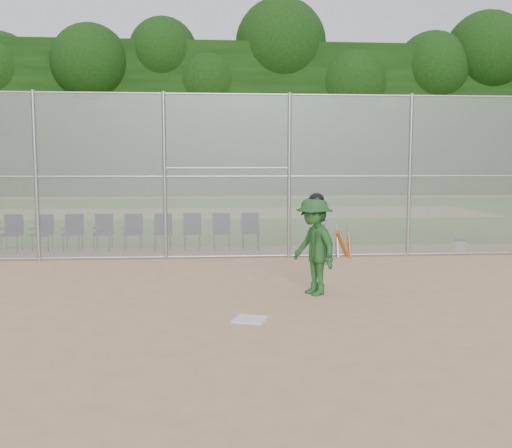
{
  "coord_description": "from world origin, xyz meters",
  "views": [
    {
      "loc": [
        -0.86,
        -8.78,
        2.29
      ],
      "look_at": [
        0.0,
        2.5,
        1.1
      ],
      "focal_mm": 40.0,
      "sensor_mm": 36.0,
      "label": 1
    }
  ],
  "objects": [
    {
      "name": "chair_7",
      "position": [
        -0.63,
        6.54,
        0.48
      ],
      "size": [
        0.54,
        0.52,
        0.96
      ],
      "primitive_type": null,
      "color": "#0F1139",
      "rests_on": "ground"
    },
    {
      "name": "ground",
      "position": [
        0.0,
        0.0,
        0.0
      ],
      "size": [
        100.0,
        100.0,
        0.0
      ],
      "primitive_type": "plane",
      "color": "tan",
      "rests_on": "ground"
    },
    {
      "name": "home_plate",
      "position": [
        -0.32,
        -0.59,
        0.01
      ],
      "size": [
        0.58,
        0.58,
        0.02
      ],
      "primitive_type": "cube",
      "rotation": [
        0.0,
        0.0,
        -0.34
      ],
      "color": "silver",
      "rests_on": "ground"
    },
    {
      "name": "batter_at_plate",
      "position": [
        0.91,
        1.0,
        0.87
      ],
      "size": [
        1.11,
        1.38,
        1.8
      ],
      "color": "#1F4F21",
      "rests_on": "ground"
    },
    {
      "name": "grass_strip",
      "position": [
        0.0,
        18.0,
        0.01
      ],
      "size": [
        100.0,
        100.0,
        0.0
      ],
      "primitive_type": "plane",
      "color": "#386C20",
      "rests_on": "ground"
    },
    {
      "name": "chair_3",
      "position": [
        -3.78,
        6.54,
        0.48
      ],
      "size": [
        0.54,
        0.52,
        0.96
      ],
      "primitive_type": null,
      "color": "#0F1139",
      "rests_on": "ground"
    },
    {
      "name": "chair_5",
      "position": [
        -2.2,
        6.54,
        0.48
      ],
      "size": [
        0.54,
        0.52,
        0.96
      ],
      "primitive_type": null,
      "color": "#0F1139",
      "rests_on": "ground"
    },
    {
      "name": "chair_8",
      "position": [
        0.16,
        6.54,
        0.48
      ],
      "size": [
        0.54,
        0.52,
        0.96
      ],
      "primitive_type": null,
      "color": "#0F1139",
      "rests_on": "ground"
    },
    {
      "name": "treeline",
      "position": [
        0.0,
        20.0,
        5.5
      ],
      "size": [
        81.0,
        60.0,
        11.0
      ],
      "color": "black",
      "rests_on": "ground"
    },
    {
      "name": "backstop_fence",
      "position": [
        0.0,
        5.0,
        2.07
      ],
      "size": [
        16.09,
        0.09,
        4.0
      ],
      "color": "gray",
      "rests_on": "ground"
    },
    {
      "name": "water_cooler",
      "position": [
        5.44,
        5.21,
        0.2
      ],
      "size": [
        0.31,
        0.31,
        0.39
      ],
      "color": "white",
      "rests_on": "ground"
    },
    {
      "name": "chair_4",
      "position": [
        -2.99,
        6.54,
        0.48
      ],
      "size": [
        0.54,
        0.52,
        0.96
      ],
      "primitive_type": null,
      "color": "#0F1139",
      "rests_on": "ground"
    },
    {
      "name": "chair_1",
      "position": [
        -5.36,
        6.54,
        0.48
      ],
      "size": [
        0.54,
        0.52,
        0.96
      ],
      "primitive_type": null,
      "color": "#0F1139",
      "rests_on": "ground"
    },
    {
      "name": "chair_2",
      "position": [
        -4.57,
        6.54,
        0.48
      ],
      "size": [
        0.54,
        0.52,
        0.96
      ],
      "primitive_type": null,
      "color": "#0F1139",
      "rests_on": "ground"
    },
    {
      "name": "chair_0",
      "position": [
        -6.15,
        6.54,
        0.48
      ],
      "size": [
        0.54,
        0.52,
        0.96
      ],
      "primitive_type": null,
      "color": "#0F1139",
      "rests_on": "ground"
    },
    {
      "name": "spare_bats",
      "position": [
        2.05,
        4.95,
        0.41
      ],
      "size": [
        0.96,
        0.37,
        0.84
      ],
      "color": "#D84C14",
      "rests_on": "ground"
    },
    {
      "name": "chair_6",
      "position": [
        -1.42,
        6.54,
        0.48
      ],
      "size": [
        0.54,
        0.52,
        0.96
      ],
      "primitive_type": null,
      "color": "#0F1139",
      "rests_on": "ground"
    },
    {
      "name": "dirt_patch_far",
      "position": [
        0.0,
        18.0,
        0.01
      ],
      "size": [
        24.0,
        24.0,
        0.0
      ],
      "primitive_type": "plane",
      "color": "tan",
      "rests_on": "ground"
    }
  ]
}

